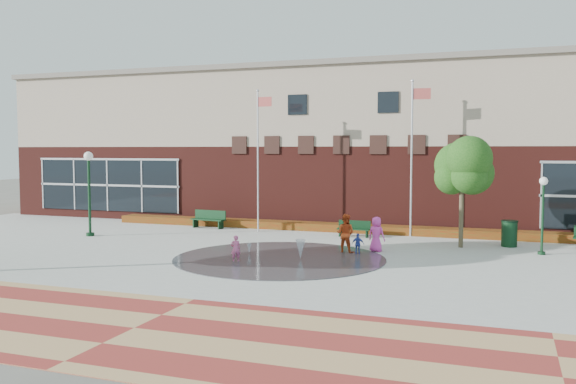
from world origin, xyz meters
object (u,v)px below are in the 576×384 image
(child_splash, at_px, (236,249))
(flagpole_left, at_px, (259,153))
(trash_can, at_px, (509,233))
(bench_left, at_px, (208,223))
(flagpole_right, at_px, (413,149))

(child_splash, bearing_deg, flagpole_left, -105.61)
(flagpole_left, distance_m, trash_can, 12.88)
(bench_left, distance_m, trash_can, 15.62)
(bench_left, height_order, trash_can, trash_can)
(flagpole_left, height_order, bench_left, flagpole_left)
(flagpole_right, xyz_separation_m, child_splash, (-5.35, -9.22, -3.82))
(flagpole_left, distance_m, bench_left, 5.02)
(flagpole_left, height_order, trash_can, flagpole_left)
(trash_can, bearing_deg, bench_left, 175.56)
(bench_left, xyz_separation_m, trash_can, (15.57, -1.21, 0.29))
(flagpole_right, relative_size, child_splash, 7.41)
(trash_can, bearing_deg, flagpole_left, 176.61)
(flagpole_right, distance_m, trash_can, 6.15)
(flagpole_left, bearing_deg, trash_can, 1.70)
(bench_left, xyz_separation_m, child_splash, (5.65, -8.69, 0.20))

